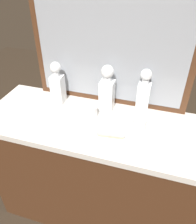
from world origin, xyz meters
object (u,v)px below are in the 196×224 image
Objects in this scene: crystal_decanter_center at (107,93)px; crystal_decanter_front at (143,96)px; crystal_tumbler_left at (139,126)px; silver_brush_rear at (111,133)px; crystal_decanter_far_left at (58,87)px; crystal_tumbler_far_right at (91,112)px.

crystal_decanter_center reaches higher than crystal_decanter_front.
crystal_decanter_center reaches higher than crystal_tumbler_left.
crystal_decanter_front is at bearing 94.01° from crystal_tumbler_left.
silver_brush_rear is (-0.13, -0.26, -0.11)m from crystal_decanter_front.
crystal_decanter_center is at bearing 1.69° from crystal_decanter_far_left.
crystal_decanter_front is 0.55m from crystal_decanter_far_left.
crystal_decanter_front is 1.85× the size of silver_brush_rear.
silver_brush_rear is (0.09, -0.23, -0.11)m from crystal_decanter_center.
crystal_decanter_far_left is 3.11× the size of crystal_tumbler_left.
crystal_decanter_far_left is at bearing 164.90° from crystal_tumbler_left.
crystal_decanter_center reaches higher than crystal_decanter_far_left.
crystal_tumbler_left is 1.11× the size of crystal_tumbler_far_right.
crystal_decanter_front is 3.64× the size of crystal_tumbler_far_right.
crystal_decanter_center is 0.30m from crystal_tumbler_left.
crystal_decanter_far_left is (-0.55, -0.04, -0.01)m from crystal_decanter_front.
crystal_decanter_front is 1.05× the size of crystal_decanter_far_left.
crystal_tumbler_left is (0.57, -0.15, -0.07)m from crystal_decanter_far_left.
crystal_decanter_center is 0.28m from silver_brush_rear.
crystal_decanter_far_left is at bearing -178.31° from crystal_decanter_center.
crystal_decanter_center is 1.07× the size of crystal_decanter_far_left.
crystal_tumbler_left is at bearing 26.78° from silver_brush_rear.
crystal_decanter_front reaches higher than crystal_decanter_far_left.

